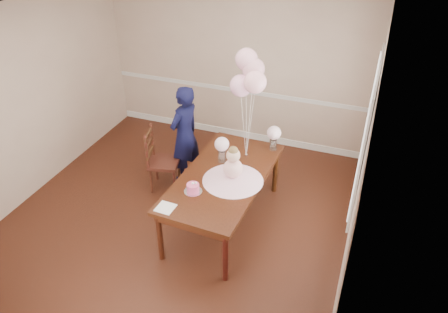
% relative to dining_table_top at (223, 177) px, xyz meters
% --- Properties ---
extents(floor, '(4.50, 5.00, 0.00)m').
position_rel_dining_table_top_xyz_m(floor, '(-0.62, -0.22, -0.73)').
color(floor, black).
rests_on(floor, ground).
extents(ceiling, '(4.50, 5.00, 0.02)m').
position_rel_dining_table_top_xyz_m(ceiling, '(-0.62, -0.22, 1.97)').
color(ceiling, white).
rests_on(ceiling, wall_back).
extents(wall_back, '(4.50, 0.02, 2.70)m').
position_rel_dining_table_top_xyz_m(wall_back, '(-0.62, 2.28, 0.62)').
color(wall_back, tan).
rests_on(wall_back, floor).
extents(wall_front, '(4.50, 0.02, 2.70)m').
position_rel_dining_table_top_xyz_m(wall_front, '(-0.62, -2.72, 0.62)').
color(wall_front, tan).
rests_on(wall_front, floor).
extents(wall_left, '(0.02, 5.00, 2.70)m').
position_rel_dining_table_top_xyz_m(wall_left, '(-2.87, -0.22, 0.62)').
color(wall_left, tan).
rests_on(wall_left, floor).
extents(wall_right, '(0.02, 5.00, 2.70)m').
position_rel_dining_table_top_xyz_m(wall_right, '(1.63, -0.22, 0.62)').
color(wall_right, tan).
rests_on(wall_right, floor).
extents(chair_rail_trim, '(4.50, 0.02, 0.07)m').
position_rel_dining_table_top_xyz_m(chair_rail_trim, '(-0.62, 2.27, 0.17)').
color(chair_rail_trim, silver).
rests_on(chair_rail_trim, wall_back).
extents(baseboard_trim, '(4.50, 0.02, 0.12)m').
position_rel_dining_table_top_xyz_m(baseboard_trim, '(-0.62, 2.27, -0.67)').
color(baseboard_trim, silver).
rests_on(baseboard_trim, floor).
extents(window_frame, '(0.02, 1.66, 1.56)m').
position_rel_dining_table_top_xyz_m(window_frame, '(1.61, 0.28, 0.82)').
color(window_frame, silver).
rests_on(window_frame, wall_right).
extents(window_blinds, '(0.01, 1.50, 1.40)m').
position_rel_dining_table_top_xyz_m(window_blinds, '(1.59, 0.28, 0.82)').
color(window_blinds, silver).
rests_on(window_blinds, wall_right).
extents(dining_table_top, '(1.11, 2.07, 0.05)m').
position_rel_dining_table_top_xyz_m(dining_table_top, '(0.00, 0.00, 0.00)').
color(dining_table_top, black).
rests_on(dining_table_top, table_leg_fl).
extents(table_apron, '(1.01, 1.97, 0.10)m').
position_rel_dining_table_top_xyz_m(table_apron, '(0.00, 0.00, -0.08)').
color(table_apron, black).
rests_on(table_apron, table_leg_fl).
extents(table_leg_fl, '(0.07, 0.07, 0.71)m').
position_rel_dining_table_top_xyz_m(table_leg_fl, '(-0.47, -0.91, -0.38)').
color(table_leg_fl, black).
rests_on(table_leg_fl, floor).
extents(table_leg_fr, '(0.07, 0.07, 0.71)m').
position_rel_dining_table_top_xyz_m(table_leg_fr, '(0.38, -0.95, -0.38)').
color(table_leg_fr, black).
rests_on(table_leg_fr, floor).
extents(table_leg_bl, '(0.07, 0.07, 0.71)m').
position_rel_dining_table_top_xyz_m(table_leg_bl, '(-0.38, 0.95, -0.38)').
color(table_leg_bl, black).
rests_on(table_leg_bl, floor).
extents(table_leg_br, '(0.07, 0.07, 0.71)m').
position_rel_dining_table_top_xyz_m(table_leg_br, '(0.47, 0.91, -0.38)').
color(table_leg_br, black).
rests_on(table_leg_br, floor).
extents(baby_skirt, '(0.81, 0.81, 0.10)m').
position_rel_dining_table_top_xyz_m(baby_skirt, '(0.15, -0.06, 0.08)').
color(baby_skirt, '#FCBAD5').
rests_on(baby_skirt, dining_table_top).
extents(baby_torso, '(0.24, 0.24, 0.24)m').
position_rel_dining_table_top_xyz_m(baby_torso, '(0.15, -0.06, 0.21)').
color(baby_torso, '#FFA1CA').
rests_on(baby_torso, baby_skirt).
extents(baby_head, '(0.17, 0.17, 0.17)m').
position_rel_dining_table_top_xyz_m(baby_head, '(0.15, -0.06, 0.40)').
color(baby_head, beige).
rests_on(baby_head, baby_torso).
extents(baby_hair, '(0.12, 0.12, 0.12)m').
position_rel_dining_table_top_xyz_m(baby_hair, '(0.15, -0.06, 0.46)').
color(baby_hair, brown).
rests_on(baby_hair, baby_head).
extents(cake_platter, '(0.23, 0.23, 0.01)m').
position_rel_dining_table_top_xyz_m(cake_platter, '(-0.22, -0.45, 0.03)').
color(cake_platter, silver).
rests_on(cake_platter, dining_table_top).
extents(birthday_cake, '(0.16, 0.16, 0.10)m').
position_rel_dining_table_top_xyz_m(birthday_cake, '(-0.22, -0.45, 0.08)').
color(birthday_cake, '#E54884').
rests_on(birthday_cake, cake_platter).
extents(cake_flower_a, '(0.03, 0.03, 0.03)m').
position_rel_dining_table_top_xyz_m(cake_flower_a, '(-0.22, -0.45, 0.15)').
color(cake_flower_a, white).
rests_on(cake_flower_a, birthday_cake).
extents(cake_flower_b, '(0.03, 0.03, 0.03)m').
position_rel_dining_table_top_xyz_m(cake_flower_b, '(-0.19, -0.43, 0.15)').
color(cake_flower_b, silver).
rests_on(cake_flower_b, birthday_cake).
extents(rose_vase_near, '(0.11, 0.11, 0.16)m').
position_rel_dining_table_top_xyz_m(rose_vase_near, '(-0.14, 0.31, 0.11)').
color(rose_vase_near, white).
rests_on(rose_vase_near, dining_table_top).
extents(roses_near, '(0.19, 0.19, 0.19)m').
position_rel_dining_table_top_xyz_m(roses_near, '(-0.14, 0.31, 0.29)').
color(roses_near, silver).
rests_on(roses_near, rose_vase_near).
extents(rose_vase_far, '(0.11, 0.11, 0.16)m').
position_rel_dining_table_top_xyz_m(rose_vase_far, '(0.43, 0.84, 0.11)').
color(rose_vase_far, white).
rests_on(rose_vase_far, dining_table_top).
extents(roses_far, '(0.19, 0.19, 0.19)m').
position_rel_dining_table_top_xyz_m(roses_far, '(0.43, 0.84, 0.29)').
color(roses_far, white).
rests_on(roses_far, rose_vase_far).
extents(napkin, '(0.21, 0.21, 0.01)m').
position_rel_dining_table_top_xyz_m(napkin, '(-0.40, -0.84, 0.03)').
color(napkin, white).
rests_on(napkin, dining_table_top).
extents(balloon_weight, '(0.04, 0.04, 0.02)m').
position_rel_dining_table_top_xyz_m(balloon_weight, '(0.13, 0.55, 0.04)').
color(balloon_weight, silver).
rests_on(balloon_weight, dining_table_top).
extents(balloon_a, '(0.28, 0.28, 0.28)m').
position_rel_dining_table_top_xyz_m(balloon_a, '(0.03, 0.56, 1.04)').
color(balloon_a, '#F6AED4').
rests_on(balloon_a, balloon_ribbon_a).
extents(balloon_b, '(0.28, 0.28, 0.28)m').
position_rel_dining_table_top_xyz_m(balloon_b, '(0.23, 0.50, 1.14)').
color(balloon_b, '#FFB4C6').
rests_on(balloon_b, balloon_ribbon_b).
extents(balloon_c, '(0.28, 0.28, 0.28)m').
position_rel_dining_table_top_xyz_m(balloon_c, '(0.15, 0.65, 1.24)').
color(balloon_c, '#DE9DAF').
rests_on(balloon_c, balloon_ribbon_c).
extents(balloon_d, '(0.28, 0.28, 0.28)m').
position_rel_dining_table_top_xyz_m(balloon_d, '(0.05, 0.68, 1.34)').
color(balloon_d, '#E6A3BB').
rests_on(balloon_d, balloon_ribbon_d).
extents(balloon_ribbon_a, '(0.09, 0.01, 0.85)m').
position_rel_dining_table_top_xyz_m(balloon_ribbon_a, '(0.08, 0.55, 0.46)').
color(balloon_ribbon_a, white).
rests_on(balloon_ribbon_a, balloon_weight).
extents(balloon_ribbon_b, '(0.10, 0.06, 0.95)m').
position_rel_dining_table_top_xyz_m(balloon_ribbon_b, '(0.18, 0.52, 0.51)').
color(balloon_ribbon_b, white).
rests_on(balloon_ribbon_b, balloon_weight).
extents(balloon_ribbon_c, '(0.03, 0.10, 1.05)m').
position_rel_dining_table_top_xyz_m(balloon_ribbon_c, '(0.14, 0.60, 0.56)').
color(balloon_ribbon_c, white).
rests_on(balloon_ribbon_c, balloon_weight).
extents(balloon_ribbon_d, '(0.08, 0.11, 1.15)m').
position_rel_dining_table_top_xyz_m(balloon_ribbon_d, '(0.09, 0.61, 0.61)').
color(balloon_ribbon_d, white).
rests_on(balloon_ribbon_d, balloon_weight).
extents(dining_chair_seat, '(0.52, 0.52, 0.05)m').
position_rel_dining_table_top_xyz_m(dining_chair_seat, '(-1.10, 0.44, -0.30)').
color(dining_chair_seat, '#35140E').
rests_on(dining_chair_seat, chair_leg_fl).
extents(chair_leg_fl, '(0.05, 0.05, 0.41)m').
position_rel_dining_table_top_xyz_m(chair_leg_fl, '(-1.22, 0.23, -0.53)').
color(chair_leg_fl, '#3A180F').
rests_on(chair_leg_fl, floor).
extents(chair_leg_fr, '(0.05, 0.05, 0.41)m').
position_rel_dining_table_top_xyz_m(chair_leg_fr, '(-0.88, 0.32, -0.53)').
color(chair_leg_fr, '#34120E').
rests_on(chair_leg_fr, floor).
extents(chair_leg_bl, '(0.05, 0.05, 0.41)m').
position_rel_dining_table_top_xyz_m(chair_leg_bl, '(-1.31, 0.57, -0.53)').
color(chair_leg_bl, '#36160E').
rests_on(chair_leg_bl, floor).
extents(chair_leg_br, '(0.05, 0.05, 0.41)m').
position_rel_dining_table_top_xyz_m(chair_leg_br, '(-0.97, 0.66, -0.53)').
color(chair_leg_br, black).
rests_on(chair_leg_br, floor).
extents(chair_back_post_l, '(0.05, 0.05, 0.54)m').
position_rel_dining_table_top_xyz_m(chair_back_post_l, '(-1.24, 0.23, -0.02)').
color(chair_back_post_l, '#3B1610').
rests_on(chair_back_post_l, dining_chair_seat).
extents(chair_back_post_r, '(0.05, 0.05, 0.54)m').
position_rel_dining_table_top_xyz_m(chair_back_post_r, '(-1.33, 0.56, -0.02)').
color(chair_back_post_r, '#3D1810').
rests_on(chair_back_post_r, dining_chair_seat).
extents(chair_slat_low, '(0.13, 0.38, 0.05)m').
position_rel_dining_table_top_xyz_m(chair_slat_low, '(-1.28, 0.39, -0.14)').
color(chair_slat_low, '#351D0E').
rests_on(chair_slat_low, dining_chair_seat).
extents(chair_slat_mid, '(0.13, 0.38, 0.05)m').
position_rel_dining_table_top_xyz_m(chair_slat_mid, '(-1.28, 0.39, 0.02)').
color(chair_slat_mid, '#34190E').
rests_on(chair_slat_mid, dining_chair_seat).
extents(chair_slat_top, '(0.13, 0.38, 0.05)m').
position_rel_dining_table_top_xyz_m(chair_slat_top, '(-1.28, 0.39, 0.17)').
color(chair_slat_top, '#331B0E').
rests_on(chair_slat_top, dining_chair_seat).
extents(woman, '(0.52, 0.64, 1.53)m').
position_rel_dining_table_top_xyz_m(woman, '(-0.90, 0.77, 0.03)').
color(woman, black).
rests_on(woman, floor).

